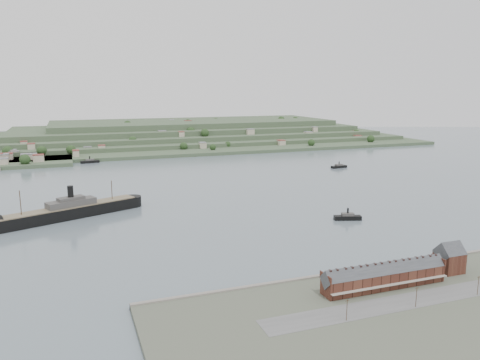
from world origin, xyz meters
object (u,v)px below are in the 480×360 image
object	(u,v)px
tugboat	(348,217)
gabled_building	(449,258)
terrace_row	(384,276)
steamship	(65,212)

from	to	relation	value
tugboat	gabled_building	bearing A→B (deg)	-94.91
gabled_building	tugboat	distance (m)	93.25
terrace_row	gabled_building	bearing A→B (deg)	6.12
terrace_row	steamship	size ratio (longest dim) A/B	0.56
steamship	gabled_building	bearing A→B (deg)	-44.38
terrace_row	tugboat	size ratio (longest dim) A/B	3.14
steamship	tugboat	xyz separation A→B (m)	(168.22, -64.15, -2.75)
terrace_row	gabled_building	distance (m)	37.74
terrace_row	steamship	world-z (taller)	steamship
steamship	tugboat	bearing A→B (deg)	-20.87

